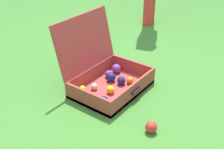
# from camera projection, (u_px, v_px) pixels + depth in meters

# --- Properties ---
(ground_plane) EXTENTS (16.00, 16.00, 0.00)m
(ground_plane) POSITION_uv_depth(u_px,v_px,m) (117.00, 88.00, 2.38)
(ground_plane) COLOR #3D7A2D
(open_suitcase) EXTENTS (0.62, 0.57, 0.57)m
(open_suitcase) POSITION_uv_depth(u_px,v_px,m) (105.00, 74.00, 2.33)
(open_suitcase) COLOR #B23838
(open_suitcase) RESTS_ON ground
(stray_ball_on_grass) EXTENTS (0.08, 0.08, 0.08)m
(stray_ball_on_grass) POSITION_uv_depth(u_px,v_px,m) (151.00, 127.00, 1.89)
(stray_ball_on_grass) COLOR red
(stray_ball_on_grass) RESTS_ON ground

